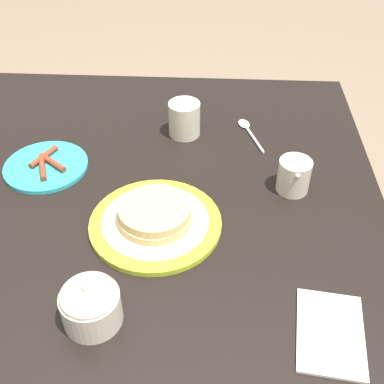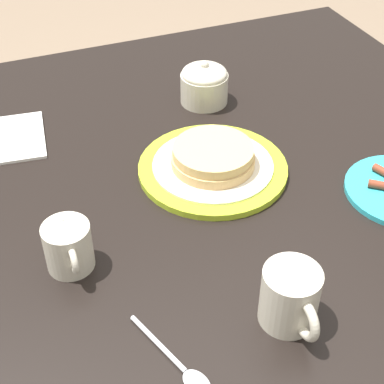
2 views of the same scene
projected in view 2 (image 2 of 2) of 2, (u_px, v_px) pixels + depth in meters
name	position (u px, v px, depth m)	size (l,w,h in m)	color
dining_table	(246.00, 222.00, 1.11)	(1.21, 1.07, 0.72)	black
pancake_plate	(213.00, 163.00, 1.04)	(0.27, 0.27, 0.05)	#AAC628
coffee_mug	(291.00, 297.00, 0.77)	(0.11, 0.08, 0.09)	beige
creamer_pitcher	(68.00, 245.00, 0.86)	(0.11, 0.07, 0.08)	beige
sugar_bowl	(204.00, 83.00, 1.21)	(0.10, 0.10, 0.09)	beige
napkin	(16.00, 138.00, 1.13)	(0.17, 0.13, 0.01)	silver
spoon	(183.00, 368.00, 0.74)	(0.15, 0.07, 0.01)	silver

